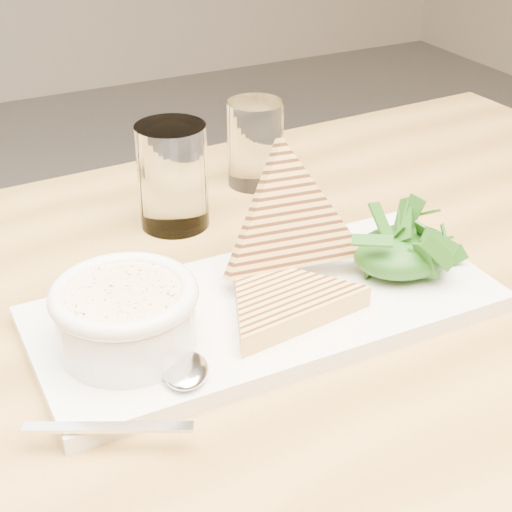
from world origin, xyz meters
name	(u,v)px	position (x,y,z in m)	size (l,w,h in m)	color
table_top	(282,330)	(0.02, 0.07, 0.72)	(1.13, 0.76, 0.04)	#AE833D
table_leg_br	(451,327)	(0.54, 0.40, 0.35)	(0.06, 0.06, 0.70)	#AE833D
platter	(266,308)	(0.01, 0.07, 0.75)	(0.40, 0.18, 0.02)	white
soup_bowl	(127,325)	(-0.12, 0.06, 0.78)	(0.11, 0.11, 0.04)	white
soup	(124,296)	(-0.12, 0.06, 0.80)	(0.09, 0.09, 0.01)	beige
bowl_rim	(124,294)	(-0.12, 0.06, 0.81)	(0.12, 0.12, 0.01)	white
sandwich_flat	(282,300)	(0.01, 0.06, 0.77)	(0.15, 0.15, 0.02)	#D9AA52
sandwich_lean	(290,224)	(0.05, 0.11, 0.81)	(0.15, 0.15, 0.08)	#D9AA52
salad_base	(404,252)	(0.15, 0.06, 0.78)	(0.10, 0.08, 0.04)	#134410
arugula_pile	(404,244)	(0.15, 0.06, 0.78)	(0.11, 0.10, 0.05)	#255514
spoon_bowl	(186,370)	(-0.09, 0.01, 0.76)	(0.03, 0.05, 0.01)	silver
spoon_handle	(108,427)	(-0.16, -0.02, 0.76)	(0.12, 0.01, 0.00)	silver
glass_near	(173,176)	(0.00, 0.27, 0.80)	(0.07, 0.07, 0.11)	white
glass_far	(255,143)	(0.13, 0.33, 0.79)	(0.06, 0.06, 0.10)	white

